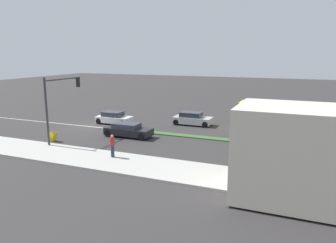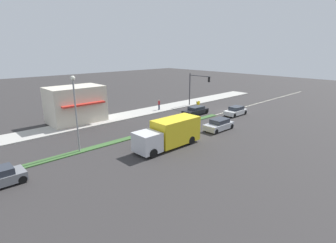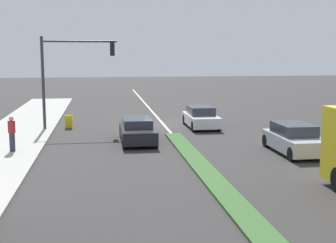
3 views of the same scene
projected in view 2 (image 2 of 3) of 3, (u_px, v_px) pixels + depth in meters
name	position (u px, v px, depth m)	size (l,w,h in m)	color
ground_plane	(142.00, 135.00, 30.94)	(160.00, 160.00, 0.00)	#333030
sidewalk_right	(100.00, 121.00, 36.92)	(4.00, 73.00, 0.12)	#B2AFA8
median_strip	(67.00, 155.00, 24.99)	(0.90, 46.00, 0.10)	#3D6633
lane_marking_center	(229.00, 111.00, 42.82)	(0.16, 60.00, 0.01)	beige
building_corner_store	(76.00, 104.00, 35.66)	(5.22, 7.22, 4.85)	beige
traffic_signal_main	(196.00, 84.00, 45.19)	(4.59, 0.34, 5.60)	#333338
street_lamp	(75.00, 105.00, 24.59)	(0.44, 0.44, 7.37)	gray
pedestrian	(159.00, 104.00, 43.11)	(0.34, 0.34, 1.68)	#282D42
warning_aframe_sign	(198.00, 104.00, 46.64)	(0.45, 0.53, 0.84)	yellow
delivery_truck	(170.00, 133.00, 26.91)	(2.44, 7.50, 2.87)	silver
van_white	(236.00, 111.00, 40.07)	(1.78, 3.87, 1.35)	silver
sedan_dark	(196.00, 111.00, 40.35)	(1.77, 4.38, 1.27)	black
sedan_silver	(219.00, 125.00, 32.74)	(1.87, 4.08, 1.40)	#B7BABF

